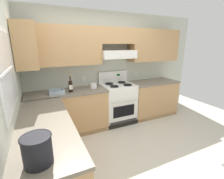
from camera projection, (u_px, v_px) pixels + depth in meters
ground_plane at (130, 156)px, 2.70m from camera, size 7.04×7.04×0.00m
wall_back at (113, 60)px, 3.80m from camera, size 4.68×0.57×2.55m
wall_left at (7, 87)px, 1.88m from camera, size 0.47×4.00×2.55m
counter_back_run at (111, 105)px, 3.75m from camera, size 3.60×0.65×0.91m
counter_left_run at (49, 155)px, 2.06m from camera, size 0.63×1.91×0.91m
stove at (118, 103)px, 3.83m from camera, size 0.76×0.62×1.20m
wine_bottle at (71, 85)px, 3.16m from camera, size 0.08×0.08×0.35m
bowl at (57, 92)px, 3.08m from camera, size 0.29×0.25×0.08m
bucket at (37, 149)px, 1.24m from camera, size 0.24×0.24×0.24m
paper_towel_roll at (94, 86)px, 3.47m from camera, size 0.13×0.13×0.11m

